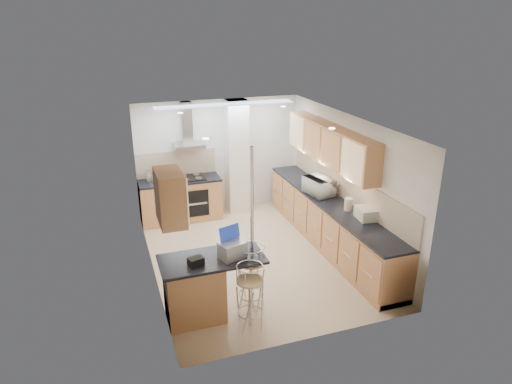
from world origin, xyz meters
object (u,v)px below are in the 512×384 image
object	(u,v)px
laptop	(232,250)
bar_stool_near	(250,296)
microwave	(319,186)
bar_stool_end	(251,278)
bread_bin	(366,213)

from	to	relation	value
laptop	bar_stool_near	world-z (taller)	laptop
microwave	bar_stool_end	xyz separation A→B (m)	(-1.98, -1.82, -0.56)
microwave	bar_stool_end	distance (m)	2.75
microwave	bar_stool_near	world-z (taller)	microwave
laptop	microwave	bearing A→B (deg)	21.13
microwave	bar_stool_end	size ratio (longest dim) A/B	0.57
bar_stool_near	bar_stool_end	size ratio (longest dim) A/B	0.93
laptop	bread_bin	distance (m)	2.58
microwave	laptop	distance (m)	2.96
bar_stool_near	bar_stool_end	bearing A→B (deg)	52.94
laptop	bar_stool_end	world-z (taller)	laptop
laptop	bar_stool_near	xyz separation A→B (m)	(0.15, -0.34, -0.57)
microwave	laptop	world-z (taller)	microwave
bar_stool_end	bread_bin	distance (m)	2.33
microwave	laptop	bearing A→B (deg)	119.48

